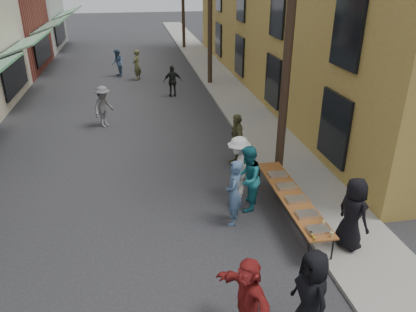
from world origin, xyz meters
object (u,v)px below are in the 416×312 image
object	(u,v)px
serving_table	(291,196)
catering_tray_sausage	(318,230)
utility_pole_near	(289,34)
guest_front_c	(247,179)
guest_front_a	(311,295)
server	(353,214)
utility_pole_mid	(210,3)

from	to	relation	value
serving_table	catering_tray_sausage	size ratio (longest dim) A/B	8.00
utility_pole_near	catering_tray_sausage	world-z (taller)	utility_pole_near
catering_tray_sausage	guest_front_c	bearing A→B (deg)	112.80
catering_tray_sausage	guest_front_a	distance (m)	2.26
guest_front_c	server	distance (m)	2.93
catering_tray_sausage	server	distance (m)	0.95
catering_tray_sausage	guest_front_a	bearing A→B (deg)	-117.58
utility_pole_near	server	size ratio (longest dim) A/B	4.99
utility_pole_near	utility_pole_mid	size ratio (longest dim) A/B	1.00
serving_table	server	world-z (taller)	server
guest_front_a	guest_front_c	xyz separation A→B (m)	(0.04, 4.39, 0.03)
utility_pole_mid	serving_table	size ratio (longest dim) A/B	2.25
guest_front_c	server	world-z (taller)	server
utility_pole_near	guest_front_a	bearing A→B (deg)	-104.39
guest_front_a	server	bearing A→B (deg)	130.21
utility_pole_near	utility_pole_mid	xyz separation A→B (m)	(0.00, 12.00, 0.00)
utility_pole_near	server	bearing A→B (deg)	-83.90
serving_table	guest_front_a	xyz separation A→B (m)	(-1.04, -3.65, 0.20)
utility_pole_mid	catering_tray_sausage	bearing A→B (deg)	-91.79
serving_table	guest_front_a	size ratio (longest dim) A/B	2.19
utility_pole_near	serving_table	world-z (taller)	utility_pole_near
serving_table	server	xyz separation A→B (m)	(0.91, -1.47, 0.29)
guest_front_c	serving_table	bearing A→B (deg)	79.44
utility_pole_near	utility_pole_mid	bearing A→B (deg)	90.00
utility_pole_mid	serving_table	xyz separation A→B (m)	(-0.50, -14.37, -3.79)
catering_tray_sausage	utility_pole_near	bearing A→B (deg)	82.90
serving_table	utility_pole_near	bearing A→B (deg)	78.07
serving_table	server	bearing A→B (deg)	-58.22
utility_pole_near	serving_table	xyz separation A→B (m)	(-0.50, -2.37, -3.79)
utility_pole_near	guest_front_c	bearing A→B (deg)	-132.80
guest_front_c	guest_front_a	bearing A→B (deg)	25.35
server	utility_pole_near	bearing A→B (deg)	-8.81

